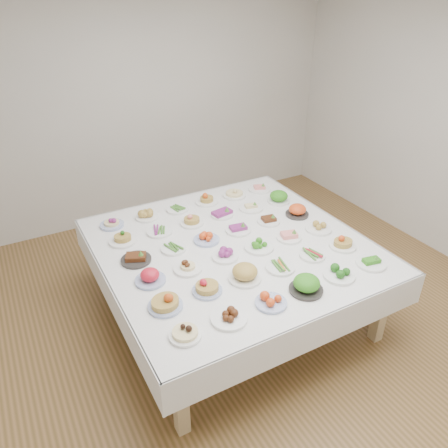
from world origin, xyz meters
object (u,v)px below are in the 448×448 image
dish_35 (259,187)px  display_table (232,251)px  dish_18 (136,256)px  dish_0 (185,330)px

dish_35 → display_table: bearing=-134.7°
dish_18 → display_table: bearing=-10.9°
dish_18 → dish_35: bearing=22.1°
dish_0 → dish_35: bearing=45.2°
display_table → dish_0: size_ratio=10.51×
dish_0 → dish_18: size_ratio=0.86×
display_table → dish_35: bearing=45.3°
display_table → dish_0: dish_0 is taller
display_table → dish_0: (-0.83, -0.83, 0.12)m
display_table → dish_35: dish_35 is taller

